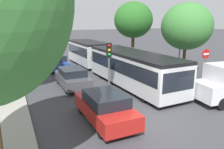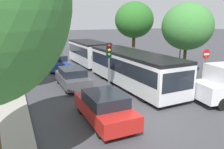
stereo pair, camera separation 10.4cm
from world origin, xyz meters
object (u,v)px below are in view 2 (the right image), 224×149
at_px(tree_right_mid, 134,21).
at_px(city_bus_rear, 37,42).
at_px(queued_car_graphite, 72,77).
at_px(direction_sign_post, 181,46).
at_px(queued_car_blue, 57,62).
at_px(traffic_light, 109,57).
at_px(tree_left_mid, 7,25).
at_px(tree_right_near, 187,27).
at_px(articulated_bus, 110,59).
at_px(queued_car_red, 104,107).
at_px(no_entry_sign, 205,62).

bearing_deg(tree_right_mid, city_bus_rear, 125.37).
xyz_separation_m(queued_car_graphite, direction_sign_post, (9.85, -0.19, 1.84)).
relative_size(queued_car_blue, traffic_light, 1.28).
bearing_deg(tree_right_mid, direction_sign_post, -91.46).
relative_size(tree_left_mid, tree_right_near, 1.15).
xyz_separation_m(queued_car_blue, direction_sign_post, (9.77, -6.53, 1.80)).
distance_m(articulated_bus, tree_left_mid, 8.52).
height_order(traffic_light, tree_right_mid, tree_right_mid).
bearing_deg(city_bus_rear, queued_car_red, -179.29).
bearing_deg(queued_car_graphite, city_bus_rear, -0.27).
height_order(city_bus_rear, queued_car_graphite, city_bus_rear).
bearing_deg(direction_sign_post, traffic_light, 25.01).
bearing_deg(direction_sign_post, city_bus_rear, -57.30).
bearing_deg(traffic_light, tree_right_near, 116.57).
xyz_separation_m(articulated_bus, direction_sign_post, (5.85, -2.30, 1.09)).
height_order(tree_right_near, tree_right_mid, tree_right_mid).
bearing_deg(articulated_bus, queued_car_graphite, -63.80).
xyz_separation_m(traffic_light, tree_right_near, (8.29, 1.91, 1.78)).
distance_m(queued_car_red, traffic_light, 4.59).
relative_size(articulated_bus, city_bus_rear, 1.54).
distance_m(city_bus_rear, queued_car_graphite, 22.45).
bearing_deg(city_bus_rear, queued_car_graphite, -179.23).
relative_size(articulated_bus, tree_left_mid, 2.38).
bearing_deg(articulated_bus, tree_left_mid, -85.72).
distance_m(queued_car_red, tree_right_mid, 18.25).
height_order(queued_car_blue, no_entry_sign, no_entry_sign).
distance_m(queued_car_blue, traffic_light, 9.09).
height_order(city_bus_rear, traffic_light, traffic_light).
relative_size(city_bus_rear, tree_right_near, 1.78).
height_order(no_entry_sign, tree_right_mid, tree_right_mid).
relative_size(tree_left_mid, tree_right_mid, 1.04).
distance_m(queued_car_red, tree_right_near, 12.22).
bearing_deg(tree_right_mid, queued_car_red, -124.68).
xyz_separation_m(queued_car_graphite, queued_car_blue, (0.08, 6.33, 0.03)).
xyz_separation_m(city_bus_rear, queued_car_blue, (-0.07, -16.10, -0.63)).
relative_size(city_bus_rear, queued_car_red, 2.64).
bearing_deg(no_entry_sign, tree_right_mid, 173.80).
relative_size(queued_car_graphite, traffic_light, 1.22).
height_order(articulated_bus, tree_right_near, tree_right_near).
distance_m(city_bus_rear, queued_car_blue, 16.12).
bearing_deg(traffic_light, queued_car_blue, -154.88).
xyz_separation_m(direction_sign_post, tree_right_near, (0.30, -0.30, 1.71)).
bearing_deg(tree_left_mid, tree_right_near, -7.24).
bearing_deg(queued_car_red, tree_right_mid, -34.56).
relative_size(traffic_light, tree_right_near, 0.54).
distance_m(traffic_light, direction_sign_post, 8.28).
xyz_separation_m(queued_car_graphite, tree_left_mid, (-3.93, 1.29, 3.78)).
relative_size(city_bus_rear, traffic_light, 3.30).
xyz_separation_m(queued_car_red, direction_sign_post, (9.92, 5.99, 1.82)).
distance_m(no_entry_sign, tree_right_near, 4.58).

